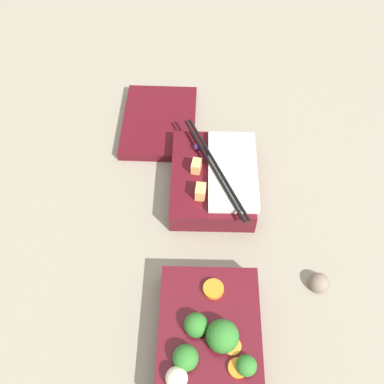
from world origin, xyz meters
The scene contains 5 objects.
ground_plane centered at (0.00, 0.00, 0.00)m, with size 3.00×3.00×0.00m, color gray.
bento_tray_vegetable centered at (-0.14, 0.01, 0.03)m, with size 0.18×0.14×0.07m.
bento_tray_rice centered at (0.13, -0.01, 0.02)m, with size 0.21×0.14×0.06m.
bento_lid centered at (0.27, 0.10, 0.01)m, with size 0.18×0.14×0.02m, color #510F19.
pebble_1 centered at (-0.05, -0.16, 0.01)m, with size 0.03×0.03×0.03m, color #7A6B5B.
Camera 1 is at (-0.33, 0.02, 0.64)m, focal length 42.00 mm.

